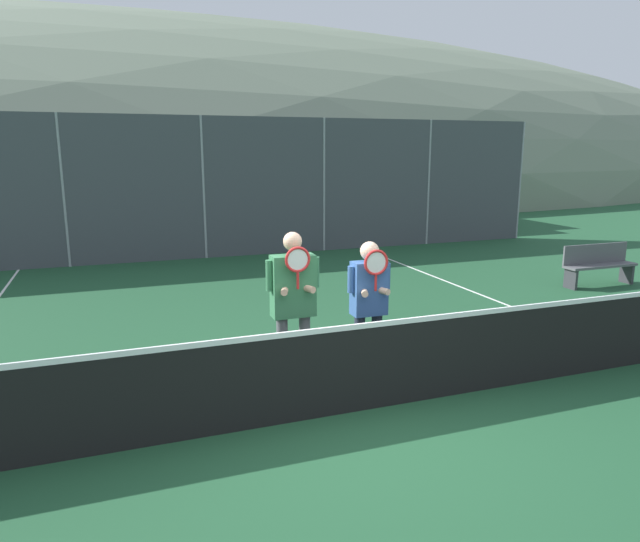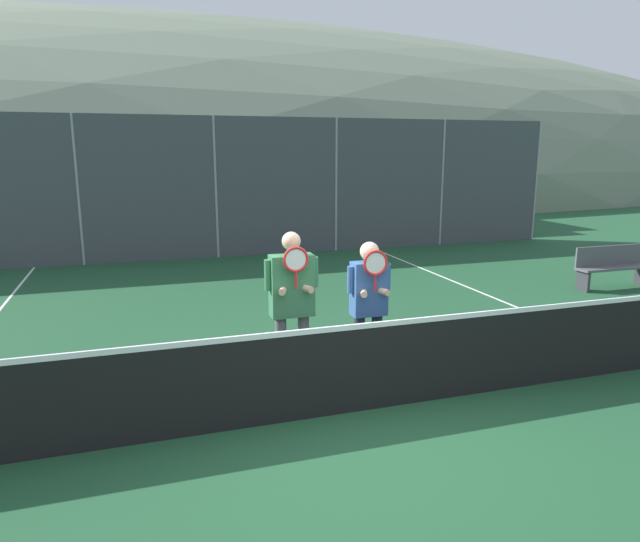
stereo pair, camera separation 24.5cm
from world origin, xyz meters
name	(u,v)px [view 1 (the left image)]	position (x,y,z in m)	size (l,w,h in m)	color
ground_plane	(349,412)	(0.00, 0.00, 0.00)	(120.00, 120.00, 0.00)	#1E4C2D
hill_distant	(135,180)	(0.00, 50.88, 0.00)	(130.98, 72.77, 25.47)	slate
clubhouse_building	(184,176)	(0.30, 15.97, 1.81)	(16.84, 5.50, 3.58)	beige
fence_back	(204,188)	(0.00, 9.45, 1.79)	(19.59, 0.06, 3.58)	gray
tennis_net	(349,368)	(0.00, 0.00, 0.51)	(11.72, 0.09, 1.08)	gray
court_line_right_sideline	(506,304)	(4.36, 3.00, 0.00)	(0.05, 16.00, 0.01)	white
player_leftmost	(293,298)	(-0.37, 0.78, 1.11)	(0.63, 0.34, 1.86)	#56565B
player_center_left	(369,298)	(0.58, 0.78, 1.02)	(0.55, 0.34, 1.70)	#232838
car_left_of_center	(138,215)	(-1.51, 11.95, 0.92)	(4.77, 2.05, 1.80)	navy
car_center	(309,209)	(3.75, 12.14, 0.89)	(4.66, 2.08, 1.72)	silver
car_right_of_center	(443,202)	(8.62, 11.97, 0.95)	(4.00, 2.04, 1.87)	#285638
bench_courtside	(598,263)	(7.09, 3.61, 0.46)	(1.65, 0.36, 0.85)	#515156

